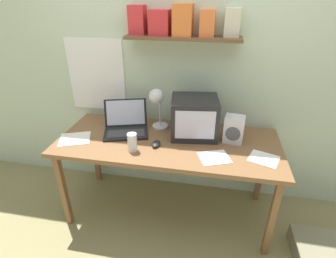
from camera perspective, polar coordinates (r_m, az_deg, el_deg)
The scene contains 12 objects.
ground_plane at distance 2.50m, azimuth 0.00°, elevation -17.09°, with size 12.00×12.00×0.00m, color #8F8457.
back_wall at distance 2.24m, azimuth 2.04°, elevation 15.86°, with size 5.60×0.24×2.60m.
corner_desk at distance 2.09m, azimuth 0.00°, elevation -3.87°, with size 1.73×0.72×0.73m.
crt_monitor at distance 2.08m, azimuth 5.74°, elevation 2.58°, with size 0.40×0.36×0.31m.
laptop at distance 2.20m, azimuth -9.16°, elevation 1.09°, with size 0.43×0.40×0.24m.
desk_lamp at distance 2.11m, azimuth -2.39°, elevation 6.07°, with size 0.14×0.20×0.36m.
juice_glass at distance 1.91m, azimuth -7.77°, elevation -3.08°, with size 0.07×0.07×0.14m.
space_heater at distance 2.05m, azimuth 14.14°, elevation -0.08°, with size 0.16×0.14×0.21m.
computer_mouse at distance 1.98m, azimuth -2.62°, elevation -3.22°, with size 0.06×0.11×0.03m.
open_notebook at distance 1.95m, azimuth 20.13°, elevation -6.09°, with size 0.24×0.23×0.00m.
loose_paper_near_laptop at distance 2.20m, azimuth -19.62°, elevation -2.01°, with size 0.29×0.28×0.00m.
loose_paper_near_monitor at distance 1.88m, azimuth 10.04°, elevation -6.14°, with size 0.26×0.24×0.00m.
Camera 1 is at (0.33, -1.75, 1.76)m, focal length 28.00 mm.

